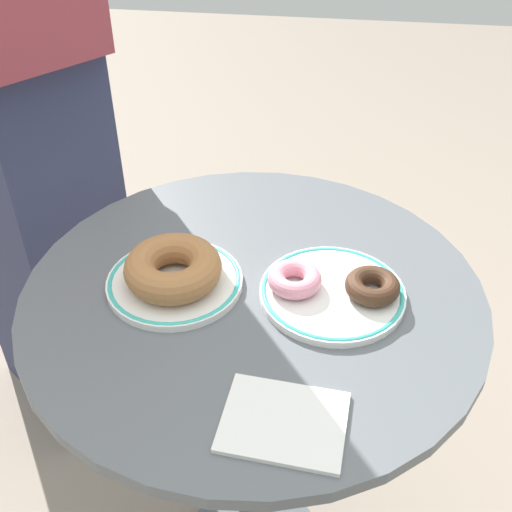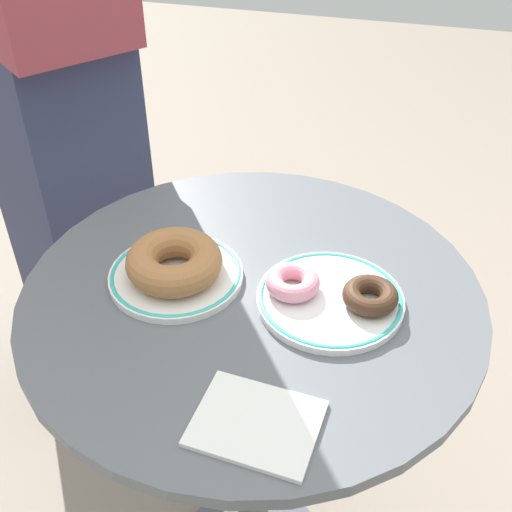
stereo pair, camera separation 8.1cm
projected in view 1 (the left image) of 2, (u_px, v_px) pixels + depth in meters
The scene contains 8 objects.
cafe_table at pixel (253, 387), 0.96m from camera, with size 0.62×0.62×0.71m.
plate_left at pixel (175, 281), 0.84m from camera, with size 0.18×0.18×0.01m.
plate_right at pixel (332, 292), 0.82m from camera, with size 0.19×0.19×0.01m.
donut_cinnamon at pixel (173, 268), 0.82m from camera, with size 0.13×0.13×0.04m, color #A36B3D.
donut_chocolate at pixel (372, 286), 0.80m from camera, with size 0.07×0.07×0.02m, color #422819.
donut_pink_frosted at pixel (295, 279), 0.81m from camera, with size 0.07×0.07×0.02m, color pink.
paper_napkin at pixel (284, 422), 0.66m from camera, with size 0.13×0.10×0.01m, color white.
person_figure at pixel (2, 75), 1.12m from camera, with size 0.46×0.42×1.67m.
Camera 1 is at (0.09, -0.63, 1.25)m, focal length 44.00 mm.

